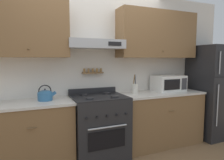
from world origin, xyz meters
TOP-DOWN VIEW (x-y plane):
  - wall_back at (0.09, 0.56)m, footprint 5.20×0.46m
  - counter_left at (-0.92, 0.31)m, footprint 1.07×0.61m
  - counter_right at (1.11, 0.31)m, footprint 1.44×0.61m
  - stove_range at (-0.00, 0.27)m, footprint 0.77×0.68m
  - refrigerator at (2.24, 0.25)m, footprint 0.72×0.71m
  - tea_kettle at (-0.74, 0.36)m, footprint 0.25×0.19m
  - microwave at (1.32, 0.38)m, footprint 0.53×0.37m
  - utensil_crock at (0.64, 0.36)m, footprint 0.10×0.10m

SIDE VIEW (x-z plane):
  - counter_right at x=1.11m, z-range 0.00..0.89m
  - counter_left at x=-0.92m, z-range 0.00..0.89m
  - stove_range at x=0.00m, z-range -0.04..0.96m
  - refrigerator at x=2.24m, z-range 0.00..1.70m
  - tea_kettle at x=-0.74m, z-range 0.86..1.08m
  - utensil_crock at x=0.64m, z-range 0.82..1.14m
  - microwave at x=1.32m, z-range 0.89..1.17m
  - wall_back at x=0.09m, z-range 0.22..2.77m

